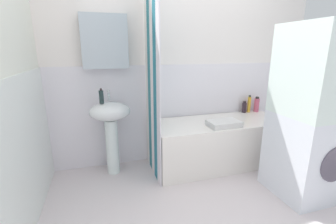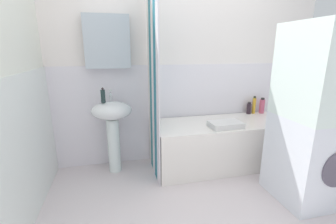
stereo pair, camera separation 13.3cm
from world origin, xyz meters
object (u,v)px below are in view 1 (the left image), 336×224
(lotion_bottle, at_px, (257,105))
(towel_folded, at_px, (224,124))
(sink, at_px, (111,122))
(soap_dispenser, at_px, (101,97))
(shampoo_bottle, at_px, (244,107))
(washer_dryer_stack, at_px, (313,115))
(bathtub, at_px, (218,142))
(conditioner_bottle, at_px, (249,104))

(lotion_bottle, bearing_deg, towel_folded, -149.90)
(sink, distance_m, soap_dispenser, 0.30)
(shampoo_bottle, xyz_separation_m, washer_dryer_stack, (-0.01, -1.06, 0.18))
(sink, bearing_deg, washer_dryer_stack, -27.63)
(soap_dispenser, bearing_deg, sink, 15.91)
(bathtub, xyz_separation_m, conditioner_bottle, (0.59, 0.27, 0.38))
(soap_dispenser, bearing_deg, bathtub, -4.83)
(towel_folded, bearing_deg, soap_dispenser, 167.43)
(sink, height_order, shampoo_bottle, sink)
(conditioner_bottle, bearing_deg, towel_folded, -145.01)
(bathtub, distance_m, conditioner_bottle, 0.75)
(sink, relative_size, towel_folded, 2.33)
(lotion_bottle, xyz_separation_m, washer_dryer_stack, (-0.20, -1.05, 0.16))
(sink, height_order, bathtub, sink)
(sink, distance_m, shampoo_bottle, 1.79)
(shampoo_bottle, bearing_deg, washer_dryer_stack, -90.49)
(bathtub, xyz_separation_m, towel_folded, (-0.04, -0.18, 0.30))
(bathtub, height_order, conditioner_bottle, conditioner_bottle)
(lotion_bottle, height_order, washer_dryer_stack, washer_dryer_stack)
(lotion_bottle, distance_m, towel_folded, 0.87)
(soap_dispenser, bearing_deg, towel_folded, -12.57)
(sink, xyz_separation_m, washer_dryer_stack, (1.77, -0.93, 0.19))
(washer_dryer_stack, bearing_deg, towel_folded, 131.91)
(conditioner_bottle, distance_m, washer_dryer_stack, 1.07)
(sink, height_order, washer_dryer_stack, washer_dryer_stack)
(lotion_bottle, distance_m, shampoo_bottle, 0.19)
(shampoo_bottle, bearing_deg, lotion_bottle, -2.85)
(soap_dispenser, bearing_deg, lotion_bottle, 4.06)
(lotion_bottle, relative_size, shampoo_bottle, 1.32)
(bathtub, height_order, lotion_bottle, lotion_bottle)
(sink, xyz_separation_m, towel_folded, (1.22, -0.31, -0.03))
(bathtub, bearing_deg, soap_dispenser, 175.17)
(sink, relative_size, washer_dryer_stack, 0.52)
(conditioner_bottle, bearing_deg, soap_dispenser, -175.45)
(sink, relative_size, lotion_bottle, 3.97)
(washer_dryer_stack, bearing_deg, soap_dispenser, 153.94)
(soap_dispenser, height_order, conditioner_bottle, soap_dispenser)
(bathtub, bearing_deg, washer_dryer_stack, -57.33)
(washer_dryer_stack, bearing_deg, sink, 152.37)
(soap_dispenser, height_order, bathtub, soap_dispenser)
(bathtub, height_order, towel_folded, towel_folded)
(lotion_bottle, xyz_separation_m, towel_folded, (-0.75, -0.44, -0.07))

